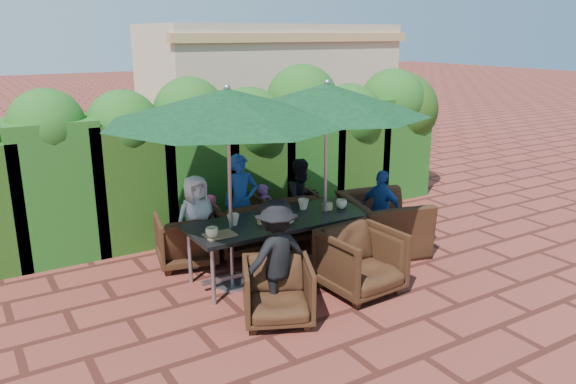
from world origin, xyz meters
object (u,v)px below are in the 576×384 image
chair_end_right (383,215)px  chair_near_left (278,289)px  umbrella_left (227,106)px  chair_far_mid (239,224)px  chair_near_right (361,258)px  chair_far_right (289,213)px  umbrella_right (327,99)px  chair_far_left (186,237)px  dining_table (280,224)px

chair_end_right → chair_near_left: bearing=128.1°
umbrella_left → chair_near_left: 2.12m
umbrella_left → chair_far_mid: size_ratio=3.44×
chair_end_right → umbrella_left: bearing=103.9°
chair_far_mid → chair_near_right: bearing=111.2°
umbrella_left → chair_end_right: size_ratio=2.42×
chair_far_mid → chair_far_right: 0.88m
umbrella_right → chair_near_right: size_ratio=3.00×
umbrella_right → chair_far_left: bearing=148.5°
chair_end_right → chair_far_mid: bearing=75.9°
umbrella_right → chair_near_left: umbrella_right is taller
chair_near_right → chair_near_left: bearing=-178.7°
dining_table → chair_near_right: (0.57, -0.95, -0.25)m
umbrella_left → chair_far_mid: 2.11m
umbrella_right → chair_far_mid: bearing=128.0°
chair_near_right → chair_far_mid: bearing=106.2°
umbrella_right → chair_far_left: 2.60m
chair_far_right → chair_far_mid: bearing=16.1°
chair_far_left → chair_near_left: size_ratio=1.03×
umbrella_right → chair_end_right: 1.98m
chair_far_left → chair_far_mid: chair_far_mid is taller
chair_far_mid → chair_near_left: size_ratio=1.12×
umbrella_right → chair_far_right: size_ratio=3.15×
chair_far_left → chair_near_left: chair_far_left is taller
dining_table → chair_end_right: bearing=-0.6°
dining_table → umbrella_left: (-0.68, 0.00, 1.54)m
dining_table → chair_end_right: size_ratio=2.00×
umbrella_right → chair_end_right: bearing=1.0°
umbrella_right → chair_near_left: size_ratio=3.46×
chair_far_left → chair_far_right: chair_far_right is taller
umbrella_right → umbrella_left: bearing=178.3°
chair_near_right → dining_table: bearing=117.8°
chair_far_left → chair_far_right: 1.68m
dining_table → chair_near_right: 1.13m
chair_far_right → chair_near_left: chair_far_right is taller
umbrella_right → chair_far_mid: umbrella_right is taller
chair_far_left → chair_far_mid: 0.80m
chair_near_left → chair_end_right: (2.33, 1.02, 0.14)m
umbrella_right → chair_near_left: (-1.31, -1.01, -1.84)m
umbrella_right → chair_far_mid: size_ratio=3.09×
umbrella_left → chair_far_right: 2.53m
umbrella_right → chair_near_right: bearing=-96.4°
chair_far_right → chair_near_right: bearing=95.4°
chair_near_right → chair_end_right: 1.46m
umbrella_right → chair_near_left: bearing=-142.5°
umbrella_left → umbrella_right: size_ratio=1.11×
dining_table → chair_far_left: size_ratio=3.08×
chair_far_right → chair_end_right: (0.93, -1.05, 0.11)m
chair_far_mid → chair_near_left: 2.07m
chair_far_left → chair_near_left: bearing=110.3°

